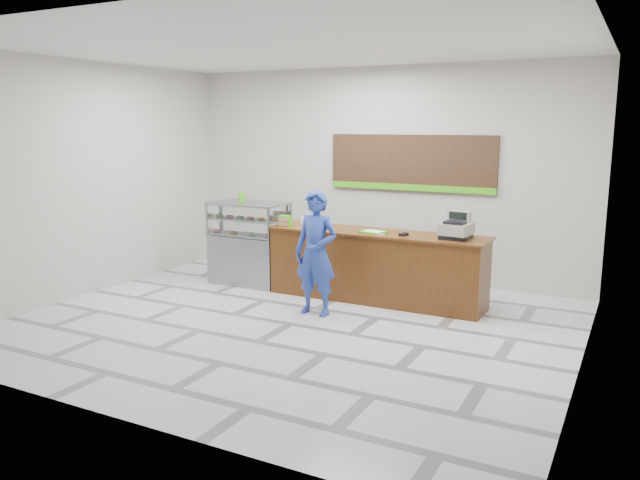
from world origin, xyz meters
The scene contains 16 objects.
floor centered at (0.00, 0.00, 0.00)m, with size 7.00×7.00×0.00m, color silver.
back_wall centered at (0.00, 3.00, 1.75)m, with size 7.00×7.00×0.00m, color beige.
ceiling centered at (0.00, 0.00, 3.50)m, with size 7.00×7.00×0.00m, color silver.
sales_counter centered at (0.55, 1.55, 0.52)m, with size 3.26×0.76×1.03m.
display_case centered at (-1.67, 1.55, 0.68)m, with size 1.22×0.72×1.33m.
menu_board centered at (0.55, 2.96, 1.93)m, with size 2.80×0.06×0.90m.
cash_register centered at (1.72, 1.55, 1.17)m, with size 0.43×0.45×0.37m.
card_terminal centered at (1.01, 1.43, 1.05)m, with size 0.07×0.15×0.04m, color black.
serving_tray centered at (0.53, 1.47, 1.04)m, with size 0.41×0.33×0.02m.
napkin_box centered at (-0.70, 1.71, 1.09)m, with size 0.13×0.13×0.11m, color white.
straw_cup centered at (-0.58, 1.58, 1.09)m, with size 0.09×0.09×0.13m, color silver.
promo_box centered at (-0.87, 1.35, 1.11)m, with size 0.19×0.12×0.17m, color #49B815.
donut_decal centered at (0.68, 1.35, 1.03)m, with size 0.14×0.14×0.00m, color #D26381.
green_cup_left centered at (-1.96, 1.76, 1.40)m, with size 0.09×0.09×0.14m, color #49B815.
green_cup_right centered at (-1.86, 1.64, 1.40)m, with size 0.10×0.10×0.15m, color #49B815.
customer centered at (0.08, 0.56, 0.85)m, with size 0.62×0.41×1.70m, color #2941A1.
Camera 1 is at (3.96, -6.73, 2.58)m, focal length 35.00 mm.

